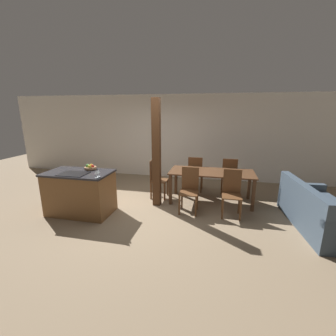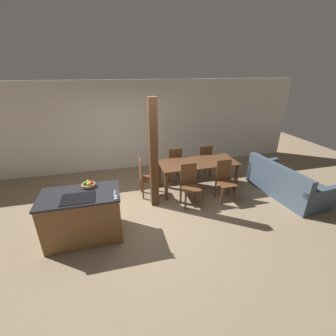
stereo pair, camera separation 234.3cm
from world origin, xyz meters
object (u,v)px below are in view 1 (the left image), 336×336
(dining_chair_near_left, at_px, (189,189))
(couch, at_px, (319,213))
(dining_chair_near_right, at_px, (232,192))
(dining_table, at_px, (211,175))
(fruit_bowl, at_px, (90,167))
(wine_glass_middle, at_px, (98,172))
(wine_glass_near, at_px, (96,173))
(kitchen_island, at_px, (80,193))
(timber_post, at_px, (156,154))
(dining_chair_head_end, at_px, (156,178))
(dining_chair_far_right, at_px, (229,175))
(dining_chair_far_left, at_px, (195,173))

(dining_chair_near_left, distance_m, couch, 2.55)
(dining_chair_near_right, bearing_deg, dining_table, 124.74)
(fruit_bowl, bearing_deg, dining_table, 21.32)
(couch, bearing_deg, dining_chair_near_right, 78.14)
(wine_glass_middle, height_order, dining_table, wine_glass_middle)
(wine_glass_near, relative_size, dining_table, 0.07)
(dining_table, bearing_deg, kitchen_island, -155.45)
(dining_table, bearing_deg, dining_chair_near_right, -55.26)
(fruit_bowl, relative_size, wine_glass_near, 1.79)
(couch, relative_size, timber_post, 0.82)
(wine_glass_middle, bearing_deg, timber_post, 49.92)
(wine_glass_near, distance_m, dining_chair_head_end, 1.84)
(dining_table, height_order, dining_chair_far_right, dining_chair_far_right)
(wine_glass_middle, xyz_separation_m, timber_post, (0.89, 1.05, 0.19))
(wine_glass_middle, bearing_deg, dining_chair_head_end, 63.62)
(wine_glass_near, bearing_deg, dining_chair_far_left, 53.11)
(wine_glass_middle, relative_size, dining_chair_near_right, 0.14)
(dining_chair_near_left, height_order, dining_chair_near_right, same)
(wine_glass_near, bearing_deg, dining_chair_head_end, 64.74)
(dining_chair_far_left, xyz_separation_m, dining_chair_far_right, (0.90, 0.00, 0.00))
(couch, distance_m, timber_post, 3.48)
(fruit_bowl, bearing_deg, dining_chair_far_left, 37.73)
(dining_chair_far_left, distance_m, dining_chair_head_end, 1.14)
(kitchen_island, xyz_separation_m, dining_chair_head_end, (1.37, 1.26, 0.04))
(wine_glass_middle, relative_size, dining_table, 0.07)
(fruit_bowl, height_order, dining_chair_near_right, fruit_bowl)
(dining_chair_near_right, relative_size, dining_chair_far_right, 1.00)
(wine_glass_middle, height_order, dining_chair_head_end, wine_glass_middle)
(fruit_bowl, xyz_separation_m, dining_chair_far_right, (3.06, 1.67, -0.47))
(kitchen_island, height_order, wine_glass_middle, wine_glass_middle)
(wine_glass_near, height_order, dining_chair_head_end, wine_glass_near)
(dining_chair_near_right, relative_size, dining_chair_head_end, 1.00)
(dining_chair_head_end, bearing_deg, timber_post, -163.49)
(dining_chair_far_right, bearing_deg, dining_chair_far_left, 0.00)
(fruit_bowl, relative_size, dining_chair_near_right, 0.26)
(dining_chair_far_right, bearing_deg, dining_chair_near_left, 55.26)
(wine_glass_near, xyz_separation_m, dining_chair_head_end, (0.75, 1.59, -0.54))
(fruit_bowl, relative_size, dining_table, 0.13)
(timber_post, bearing_deg, kitchen_island, -152.06)
(kitchen_island, relative_size, dining_table, 0.69)
(dining_chair_near_right, distance_m, dining_chair_head_end, 1.95)
(kitchen_island, height_order, dining_chair_near_right, dining_chair_near_right)
(dining_chair_near_left, xyz_separation_m, dining_chair_near_right, (0.90, 0.00, 0.00))
(couch, bearing_deg, dining_chair_far_right, 42.32)
(wine_glass_near, xyz_separation_m, wine_glass_middle, (0.00, 0.08, 0.00))
(dining_chair_near_right, height_order, couch, dining_chair_near_right)
(dining_chair_near_right, bearing_deg, fruit_bowl, -173.16)
(wine_glass_near, distance_m, dining_chair_far_right, 3.46)
(timber_post, bearing_deg, dining_chair_near_right, -6.47)
(dining_table, relative_size, timber_post, 0.81)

